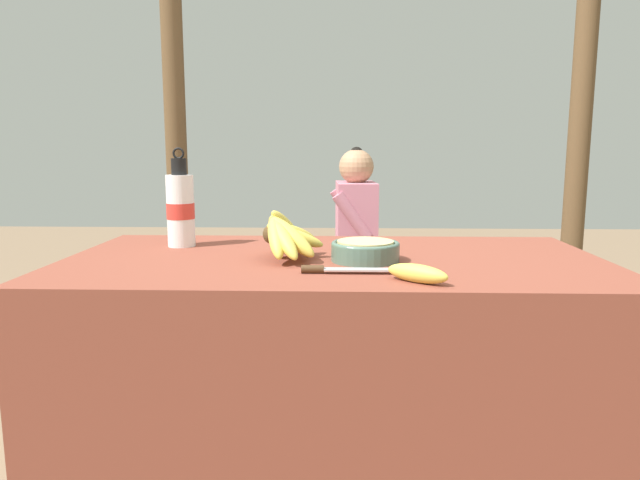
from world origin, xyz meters
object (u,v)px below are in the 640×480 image
water_bottle (180,208)px  banana_bunch_green (474,255)px  support_post_near (175,122)px  serving_bowl (365,250)px  wooden_bench (378,277)px  support_post_far (580,122)px  seated_vendor (346,233)px  knife (335,269)px  banana_bunch_ripe (286,235)px  loose_banana_front (417,273)px

water_bottle → banana_bunch_green: water_bottle is taller
banana_bunch_green → support_post_near: (-1.69, 0.39, 0.71)m
serving_bowl → wooden_bench: size_ratio=0.11×
banana_bunch_green → support_post_far: 1.05m
wooden_bench → support_post_far: bearing=18.6°
serving_bowl → seated_vendor: bearing=91.3°
wooden_bench → support_post_far: 1.50m
knife → wooden_bench: (0.22, 1.65, -0.40)m
knife → wooden_bench: size_ratio=0.13×
knife → support_post_near: support_post_near is taller
knife → seated_vendor: bearing=88.0°
serving_bowl → banana_bunch_green: (0.65, 1.50, -0.29)m
wooden_bench → water_bottle: bearing=-118.5°
wooden_bench → seated_vendor: (-0.17, -0.03, 0.25)m
knife → banana_bunch_green: (0.73, 1.66, -0.27)m
knife → banana_bunch_green: bearing=66.0°
seated_vendor → banana_bunch_green: (0.68, 0.04, -0.12)m
serving_bowl → banana_bunch_green: 1.66m
seated_vendor → banana_bunch_green: bearing=-179.6°
wooden_bench → seated_vendor: bearing=-168.6°
banana_bunch_ripe → knife: (0.13, -0.17, -0.06)m
seated_vendor → banana_bunch_green: seated_vendor is taller
banana_bunch_ripe → support_post_near: 2.09m
seated_vendor → water_bottle: bearing=64.4°
wooden_bench → banana_bunch_ripe: bearing=-103.4°
banana_bunch_green → banana_bunch_ripe: bearing=-120.1°
knife → wooden_bench: bearing=82.2°
banana_bunch_ripe → support_post_far: support_post_far is taller
knife → support_post_far: support_post_far is taller
banana_bunch_green → serving_bowl: bearing=-113.3°
serving_bowl → support_post_near: 2.20m
water_bottle → knife: size_ratio=1.33×
wooden_bench → banana_bunch_green: banana_bunch_green is taller
serving_bowl → banana_bunch_green: bearing=66.7°
wooden_bench → support_post_far: size_ratio=0.72×
knife → support_post_near: bearing=114.8°
water_bottle → support_post_far: (1.87, 1.68, 0.33)m
water_bottle → seated_vendor: size_ratio=0.28×
wooden_bench → banana_bunch_green: size_ratio=7.02×
water_bottle → wooden_bench: (0.69, 1.28, -0.51)m
knife → serving_bowl: bearing=62.7°
serving_bowl → loose_banana_front: 0.27m
loose_banana_front → support_post_near: support_post_near is taller
knife → support_post_near: (-0.96, 2.05, 0.44)m
water_bottle → knife: bearing=-38.2°
banana_bunch_green → wooden_bench: bearing=-179.6°
wooden_bench → support_post_near: (-1.18, 0.40, 0.84)m
serving_bowl → support_post_far: bearing=55.2°
serving_bowl → support_post_near: support_post_near is taller
banana_bunch_ripe → wooden_bench: size_ratio=0.17×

